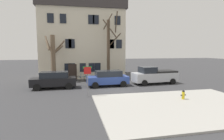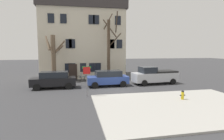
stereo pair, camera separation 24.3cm
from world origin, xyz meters
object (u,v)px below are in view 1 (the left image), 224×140
Objects in this scene: tree_bare_near at (53,57)px; bicycle_leaning at (82,78)px; street_sign_pole at (87,76)px; pickup_truck_silver at (154,75)px; fire_hydrant at (183,94)px; car_blue_wagon at (108,78)px; car_black_wagon at (54,80)px; building_main at (82,38)px; tree_bare_mid at (109,47)px.

tree_bare_near is 3.31× the size of bicycle_leaning.
pickup_truck_silver is at bearing 28.20° from street_sign_pole.
pickup_truck_silver is at bearing 83.00° from fire_hydrant.
pickup_truck_silver is (5.63, 0.26, 0.08)m from car_blue_wagon.
car_blue_wagon is 0.84× the size of pickup_truck_silver.
car_black_wagon is 2.60× the size of bicycle_leaning.
street_sign_pole reaches higher than fire_hydrant.
building_main is 7.44m from bicycle_leaning.
building_main is 12.66m from pickup_truck_silver.
tree_bare_mid is 12.13m from fire_hydrant.
tree_bare_near is 4.44m from bicycle_leaning.
tree_bare_mid reaches higher than car_blue_wagon.
street_sign_pole is (-7.29, 2.77, 1.34)m from fire_hydrant.
tree_bare_mid is at bearing 142.03° from pickup_truck_silver.
building_main is 16.82× the size of fire_hydrant.
bicycle_leaning is (-2.59, 3.79, -0.53)m from car_blue_wagon.
tree_bare_mid is at bearing 66.89° from street_sign_pole.
street_sign_pole is at bearing 159.19° from fire_hydrant.
tree_bare_near reaches higher than car_black_wagon.
building_main is at bearing 113.95° from fire_hydrant.
fire_hydrant is at bearing -97.00° from pickup_truck_silver.
tree_bare_near is at bearing 113.73° from street_sign_pole.
bicycle_leaning is at bearing -93.46° from building_main.
building_main is at bearing 86.54° from bicycle_leaning.
car_black_wagon is at bearing -149.39° from tree_bare_mid.
bicycle_leaning is (3.49, -0.12, -2.75)m from tree_bare_near.
car_blue_wagon is 2.60× the size of bicycle_leaning.
pickup_truck_silver is (4.73, -3.69, -3.34)m from tree_bare_mid.
tree_bare_mid is 4.99× the size of bicycle_leaning.
car_blue_wagon is (5.71, -0.04, -0.01)m from car_black_wagon.
tree_bare_near is 0.66× the size of tree_bare_mid.
street_sign_pole reaches higher than bicycle_leaning.
fire_hydrant is (4.75, -6.89, -0.41)m from car_blue_wagon.
bicycle_leaning is (-0.31, -5.13, -5.38)m from building_main.
fire_hydrant is (-0.88, -7.16, -0.49)m from pickup_truck_silver.
street_sign_pole is (3.53, -8.03, -1.29)m from tree_bare_near.
tree_bare_mid is at bearing 0.31° from tree_bare_near.
building_main reaches higher than street_sign_pole.
bicycle_leaning reaches higher than fire_hydrant.
street_sign_pole is at bearing -91.16° from building_main.
car_blue_wagon is 4.93m from street_sign_pole.
tree_bare_mid is 3.35× the size of street_sign_pole.
pickup_truck_silver is 8.97m from bicycle_leaning.
building_main is 6.97× the size of bicycle_leaning.
tree_bare_mid is 1.60× the size of pickup_truck_silver.
building_main is 2.24× the size of pickup_truck_silver.
bicycle_leaning is at bearing 124.48° from fire_hydrant.
street_sign_pole reaches higher than pickup_truck_silver.
tree_bare_mid is at bearing 109.54° from fire_hydrant.
tree_bare_mid is 8.41m from car_black_wagon.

